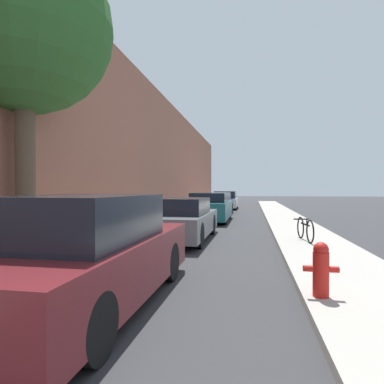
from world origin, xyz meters
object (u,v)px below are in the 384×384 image
object	(u,v)px
parked_car_teal	(210,208)
parked_car_maroon	(86,254)
parked_car_white	(225,201)
bicycle	(305,229)
street_tree_near	(25,27)
fire_hydrant	(321,269)
parked_car_grey	(181,219)
parked_car_navy	(218,204)

from	to	relation	value
parked_car_teal	parked_car_maroon	bearing A→B (deg)	-90.76
parked_car_maroon	parked_car_white	bearing A→B (deg)	89.78
parked_car_white	bicycle	world-z (taller)	parked_car_white
street_tree_near	fire_hydrant	distance (m)	7.41
parked_car_grey	fire_hydrant	world-z (taller)	parked_car_grey
parked_car_navy	street_tree_near	xyz separation A→B (m)	(-2.59, -14.61, 4.37)
parked_car_teal	parked_car_white	xyz separation A→B (m)	(-0.07, 10.14, -0.02)
parked_car_white	parked_car_grey	bearing A→B (deg)	-90.26
parked_car_teal	fire_hydrant	size ratio (longest dim) A/B	6.01
parked_car_white	parked_car_maroon	bearing A→B (deg)	-90.22
parked_car_maroon	street_tree_near	bearing A→B (deg)	140.44
bicycle	street_tree_near	bearing A→B (deg)	-157.82
parked_car_teal	parked_car_navy	world-z (taller)	parked_car_teal
parked_car_grey	parked_car_teal	xyz separation A→B (m)	(0.15, 5.98, 0.04)
parked_car_grey	bicycle	distance (m)	3.69
street_tree_near	bicycle	xyz separation A→B (m)	(6.23, 3.53, -4.58)
parked_car_navy	fire_hydrant	distance (m)	16.38
parked_car_grey	parked_car_white	bearing A→B (deg)	89.74
parked_car_white	bicycle	size ratio (longest dim) A/B	2.56
parked_car_navy	street_tree_near	world-z (taller)	street_tree_near
parked_car_teal	street_tree_near	distance (m)	11.05
parked_car_maroon	parked_car_grey	bearing A→B (deg)	89.87
parked_car_teal	bicycle	bearing A→B (deg)	-60.54
parked_car_maroon	bicycle	xyz separation A→B (m)	(3.69, 5.63, -0.26)
parked_car_navy	fire_hydrant	bearing A→B (deg)	-79.11
parked_car_teal	bicycle	xyz separation A→B (m)	(3.53, -6.26, -0.23)
parked_car_teal	parked_car_white	world-z (taller)	parked_car_white
parked_car_grey	fire_hydrant	size ratio (longest dim) A/B	6.00
parked_car_maroon	bicycle	size ratio (longest dim) A/B	2.81
fire_hydrant	bicycle	size ratio (longest dim) A/B	0.48
parked_car_white	fire_hydrant	size ratio (longest dim) A/B	5.38
parked_car_navy	fire_hydrant	size ratio (longest dim) A/B	5.22
parked_car_teal	parked_car_navy	distance (m)	4.82
street_tree_near	fire_hydrant	xyz separation A→B (m)	(5.68, -1.47, -4.52)
parked_car_grey	bicycle	bearing A→B (deg)	-4.30
parked_car_teal	parked_car_white	distance (m)	10.14
fire_hydrant	parked_car_maroon	bearing A→B (deg)	-168.74
parked_car_grey	street_tree_near	distance (m)	6.35
parked_car_maroon	parked_car_grey	distance (m)	5.91
parked_car_grey	parked_car_white	world-z (taller)	parked_car_white
street_tree_near	bicycle	size ratio (longest dim) A/B	4.32
street_tree_near	fire_hydrant	world-z (taller)	street_tree_near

